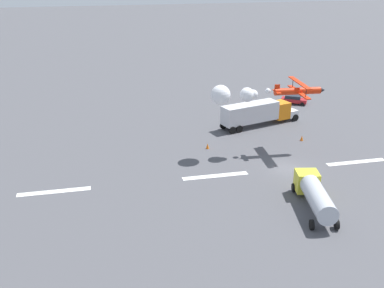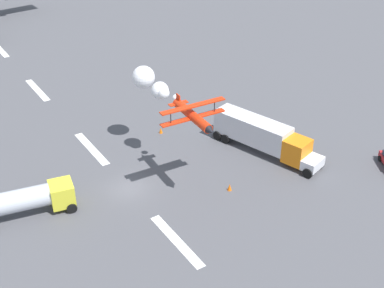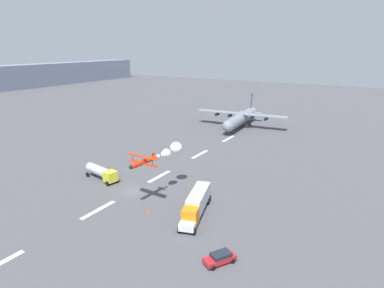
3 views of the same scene
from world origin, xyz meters
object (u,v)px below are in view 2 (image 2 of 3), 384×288
object	(u,v)px
traffic_cone_near	(230,187)
traffic_cone_far	(161,130)
stunt_biplane_red	(158,89)
semi_truck_orange	(263,135)
fuel_tanker_truck	(27,200)

from	to	relation	value
traffic_cone_near	traffic_cone_far	world-z (taller)	same
stunt_biplane_red	traffic_cone_near	xyz separation A→B (m)	(-9.56, -2.51, -7.80)
stunt_biplane_red	traffic_cone_far	xyz separation A→B (m)	(4.30, -2.51, -7.80)
semi_truck_orange	traffic_cone_far	bearing A→B (deg)	37.24
fuel_tanker_truck	stunt_biplane_red	bearing A→B (deg)	-81.38
semi_truck_orange	traffic_cone_far	distance (m)	12.52
stunt_biplane_red	semi_truck_orange	bearing A→B (deg)	-119.06
semi_truck_orange	traffic_cone_far	size ratio (longest dim) A/B	17.83
fuel_tanker_truck	traffic_cone_far	distance (m)	19.46
semi_truck_orange	fuel_tanker_truck	distance (m)	25.93
fuel_tanker_truck	traffic_cone_near	size ratio (longest dim) A/B	12.34
traffic_cone_near	traffic_cone_far	distance (m)	13.86
semi_truck_orange	fuel_tanker_truck	size ratio (longest dim) A/B	1.44
stunt_biplane_red	fuel_tanker_truck	size ratio (longest dim) A/B	1.65
stunt_biplane_red	semi_truck_orange	world-z (taller)	stunt_biplane_red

